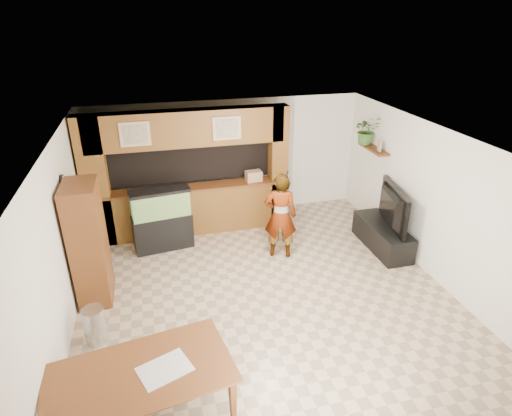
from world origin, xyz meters
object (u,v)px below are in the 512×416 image
object	(u,v)px
aquarium	(162,220)
dining_table	(144,399)
pantry_cabinet	(89,243)
television	(387,207)
person	(280,216)

from	to	relation	value
aquarium	dining_table	xyz separation A→B (m)	(-0.44, -3.98, -0.25)
dining_table	pantry_cabinet	bearing A→B (deg)	95.99
aquarium	dining_table	world-z (taller)	aquarium
television	dining_table	xyz separation A→B (m)	(-4.62, -2.91, -0.54)
television	person	bearing A→B (deg)	95.38
aquarium	television	size ratio (longest dim) A/B	0.92
person	dining_table	size ratio (longest dim) A/B	0.83
aquarium	person	xyz separation A→B (m)	(2.14, -0.84, 0.23)
television	person	distance (m)	2.06
pantry_cabinet	aquarium	xyz separation A→B (m)	(1.17, 1.34, -0.39)
aquarium	dining_table	distance (m)	4.01
pantry_cabinet	aquarium	size ratio (longest dim) A/B	1.60
television	person	size ratio (longest dim) A/B	0.81
pantry_cabinet	aquarium	distance (m)	1.82
person	pantry_cabinet	bearing A→B (deg)	26.36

